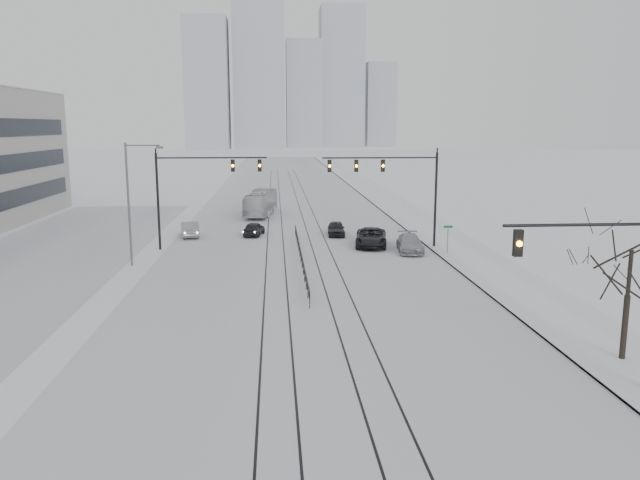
{
  "coord_description": "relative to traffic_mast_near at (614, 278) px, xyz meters",
  "views": [
    {
      "loc": [
        -1.9,
        -15.88,
        10.2
      ],
      "look_at": [
        0.88,
        22.05,
        3.2
      ],
      "focal_mm": 35.0,
      "sensor_mm": 36.0,
      "label": 1
    }
  ],
  "objects": [
    {
      "name": "road",
      "position": [
        -10.79,
        54.0,
        -4.55
      ],
      "size": [
        22.0,
        260.0,
        0.02
      ],
      "primitive_type": "cube",
      "color": "silver",
      "rests_on": "ground"
    },
    {
      "name": "parking_strip",
      "position": [
        -30.79,
        29.0,
        -4.55
      ],
      "size": [
        14.0,
        60.0,
        0.03
      ],
      "primitive_type": "cube",
      "color": "silver",
      "rests_on": "ground"
    },
    {
      "name": "bare_tree",
      "position": [
        2.41,
        3.0,
        -0.07
      ],
      "size": [
        4.4,
        4.4,
        6.1
      ],
      "color": "black",
      "rests_on": "ground"
    },
    {
      "name": "street_sign",
      "position": [
        1.01,
        26.0,
        -2.96
      ],
      "size": [
        0.7,
        0.06,
        2.4
      ],
      "color": "#595B60",
      "rests_on": "ground"
    },
    {
      "name": "box_truck",
      "position": [
        -14.27,
        49.61,
        -3.15
      ],
      "size": [
        3.83,
        10.4,
        2.83
      ],
      "primitive_type": "imported",
      "rotation": [
        0.0,
        0.0,
        3.0
      ],
      "color": "#BCBDC0",
      "rests_on": "ground"
    },
    {
      "name": "tram_rails",
      "position": [
        -10.79,
        34.0,
        -4.54
      ],
      "size": [
        5.3,
        180.0,
        0.01
      ],
      "color": "black",
      "rests_on": "ground"
    },
    {
      "name": "sidewalk_east",
      "position": [
        2.71,
        54.0,
        -4.48
      ],
      "size": [
        5.0,
        260.0,
        0.16
      ],
      "primitive_type": "cube",
      "color": "white",
      "rests_on": "ground"
    },
    {
      "name": "traffic_mast_ne",
      "position": [
        -2.64,
        29.0,
        1.2
      ],
      "size": [
        9.6,
        0.37,
        8.0
      ],
      "color": "black",
      "rests_on": "ground"
    },
    {
      "name": "sedan_nb_front",
      "position": [
        -4.51,
        30.06,
        -3.79
      ],
      "size": [
        3.42,
        5.89,
        1.54
      ],
      "primitive_type": "imported",
      "rotation": [
        0.0,
        0.0,
        -0.16
      ],
      "color": "black",
      "rests_on": "ground"
    },
    {
      "name": "traffic_mast_nw",
      "position": [
        -19.31,
        30.0,
        1.01
      ],
      "size": [
        9.1,
        0.37,
        8.0
      ],
      "color": "black",
      "rests_on": "ground"
    },
    {
      "name": "sedan_nb_right",
      "position": [
        -1.7,
        27.47,
        -3.86
      ],
      "size": [
        2.49,
        5.03,
        1.41
      ],
      "primitive_type": "imported",
      "rotation": [
        0.0,
        0.0,
        -0.11
      ],
      "color": "#9B9DA2",
      "rests_on": "ground"
    },
    {
      "name": "skyline",
      "position": [
        -5.77,
        267.63,
        26.08
      ],
      "size": [
        96.0,
        48.0,
        72.0
      ],
      "color": "#A4A9B4",
      "rests_on": "ground"
    },
    {
      "name": "sedan_sb_inner",
      "position": [
        -14.67,
        36.1,
        -3.92
      ],
      "size": [
        2.21,
        4.0,
        1.29
      ],
      "primitive_type": "imported",
      "rotation": [
        0.0,
        0.0,
        2.95
      ],
      "color": "black",
      "rests_on": "ground"
    },
    {
      "name": "sedan_nb_far",
      "position": [
        -6.96,
        35.6,
        -3.9
      ],
      "size": [
        1.78,
        3.94,
        1.32
      ],
      "primitive_type": "imported",
      "rotation": [
        0.0,
        0.0,
        -0.06
      ],
      "color": "black",
      "rests_on": "ground"
    },
    {
      "name": "sedan_sb_outer",
      "position": [
        -20.62,
        36.01,
        -3.85
      ],
      "size": [
        2.3,
        4.54,
        1.43
      ],
      "primitive_type": "imported",
      "rotation": [
        0.0,
        0.0,
        3.33
      ],
      "color": "gray",
      "rests_on": "ground"
    },
    {
      "name": "median_fence",
      "position": [
        -10.79,
        24.0,
        -4.04
      ],
      "size": [
        0.06,
        24.0,
        1.0
      ],
      "color": "black",
      "rests_on": "ground"
    },
    {
      "name": "street_light_west",
      "position": [
        -22.99,
        24.0,
        0.65
      ],
      "size": [
        2.73,
        0.25,
        9.0
      ],
      "color": "#595B60",
      "rests_on": "ground"
    },
    {
      "name": "curb",
      "position": [
        0.26,
        54.0,
        -4.5
      ],
      "size": [
        0.1,
        260.0,
        0.12
      ],
      "primitive_type": "cube",
      "color": "gray",
      "rests_on": "ground"
    },
    {
      "name": "traffic_mast_near",
      "position": [
        0.0,
        0.0,
        0.0
      ],
      "size": [
        6.1,
        0.37,
        7.0
      ],
      "color": "black",
      "rests_on": "ground"
    }
  ]
}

